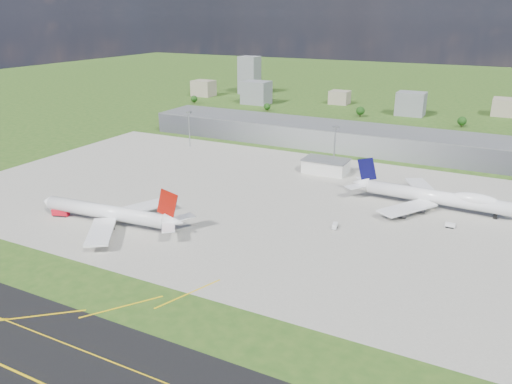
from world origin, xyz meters
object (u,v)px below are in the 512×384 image
at_px(fire_truck, 61,213).
at_px(van_white_far, 450,226).
at_px(tug_yellow, 170,228).
at_px(airliner_red_twin, 111,213).
at_px(airliner_blue_quad, 436,197).
at_px(van_white_near, 335,226).

distance_m(fire_truck, van_white_far, 182.98).
bearing_deg(fire_truck, tug_yellow, -6.86).
bearing_deg(airliner_red_twin, fire_truck, 1.65).
height_order(airliner_red_twin, tug_yellow, airliner_red_twin).
bearing_deg(airliner_blue_quad, tug_yellow, -139.04).
bearing_deg(van_white_near, van_white_far, -71.94).
relative_size(airliner_blue_quad, fire_truck, 9.87).
relative_size(airliner_blue_quad, van_white_near, 16.72).
bearing_deg(fire_truck, airliner_blue_quad, 12.50).
height_order(airliner_blue_quad, van_white_near, airliner_blue_quad).
relative_size(tug_yellow, van_white_near, 0.84).
distance_m(airliner_red_twin, airliner_blue_quad, 157.46).
bearing_deg(fire_truck, van_white_near, 2.85).
distance_m(airliner_blue_quad, fire_truck, 184.00).
bearing_deg(airliner_blue_quad, van_white_near, -125.72).
relative_size(fire_truck, tug_yellow, 2.01).
bearing_deg(van_white_far, airliner_red_twin, -154.30).
bearing_deg(airliner_red_twin, tug_yellow, -169.80).
bearing_deg(van_white_far, fire_truck, -157.29).
xyz_separation_m(tug_yellow, van_white_near, (65.93, 35.18, 0.26)).
xyz_separation_m(airliner_blue_quad, fire_truck, (-158.84, -92.78, -4.29)).
height_order(airliner_blue_quad, fire_truck, airliner_blue_quad).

